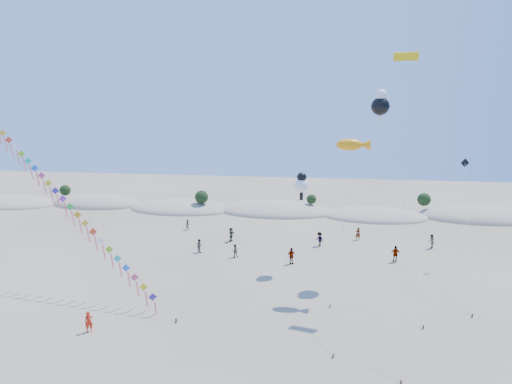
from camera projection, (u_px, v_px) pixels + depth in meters
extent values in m
plane|color=#7F6F58|center=(206.00, 382.00, 27.23)|extent=(160.00, 160.00, 0.00)
ellipsoid|color=tan|center=(8.00, 204.00, 76.69)|extent=(18.00, 9.90, 2.80)
ellipsoid|color=#233212|center=(8.00, 200.00, 76.53)|extent=(14.40, 6.48, 0.72)
ellipsoid|color=tan|center=(97.00, 204.00, 76.25)|extent=(16.00, 8.80, 3.60)
ellipsoid|color=#233212|center=(96.00, 199.00, 76.05)|extent=(12.80, 5.76, 0.64)
ellipsoid|color=tan|center=(181.00, 209.00, 72.70)|extent=(17.60, 9.68, 3.00)
ellipsoid|color=#233212|center=(181.00, 204.00, 72.53)|extent=(14.08, 6.34, 0.70)
ellipsoid|color=tan|center=(275.00, 211.00, 71.19)|extent=(19.00, 10.45, 3.40)
ellipsoid|color=#233212|center=(275.00, 206.00, 71.00)|extent=(15.20, 6.84, 0.76)
ellipsoid|color=tan|center=(375.00, 217.00, 67.64)|extent=(16.40, 9.02, 2.80)
ellipsoid|color=#233212|center=(375.00, 212.00, 67.49)|extent=(13.12, 5.90, 0.66)
ellipsoid|color=tan|center=(478.00, 218.00, 67.20)|extent=(18.00, 9.90, 3.80)
ellipsoid|color=#233212|center=(478.00, 211.00, 66.99)|extent=(14.40, 6.48, 0.72)
sphere|color=black|center=(65.00, 190.00, 76.79)|extent=(1.90, 1.90, 1.90)
sphere|color=black|center=(202.00, 197.00, 70.49)|extent=(2.20, 2.20, 2.20)
sphere|color=black|center=(311.00, 199.00, 70.02)|extent=(1.60, 1.60, 1.60)
sphere|color=black|center=(424.00, 199.00, 68.88)|extent=(2.10, 2.10, 2.10)
cube|color=#3F2D1E|center=(176.00, 321.00, 34.67)|extent=(0.12, 0.12, 0.35)
cylinder|color=silver|center=(64.00, 201.00, 40.09)|extent=(24.84, 11.13, 17.12)
cube|color=#382595|center=(153.00, 297.00, 35.71)|extent=(1.34, 0.52, 1.41)
cube|color=#FC6A76|center=(156.00, 309.00, 35.96)|extent=(0.19, 0.45, 1.55)
cube|color=yellow|center=(144.00, 287.00, 36.12)|extent=(1.34, 0.52, 1.41)
cube|color=#FC6A76|center=(147.00, 299.00, 36.36)|extent=(0.19, 0.45, 1.55)
cube|color=#DA4571|center=(135.00, 277.00, 36.53)|extent=(1.34, 0.52, 1.41)
cube|color=#FC6A76|center=(138.00, 289.00, 36.77)|extent=(0.19, 0.45, 1.55)
cube|color=blue|center=(126.00, 268.00, 36.93)|extent=(1.34, 0.52, 1.41)
cube|color=#FC6A76|center=(129.00, 280.00, 37.18)|extent=(0.19, 0.45, 1.55)
cube|color=#1AC6AE|center=(117.00, 259.00, 37.34)|extent=(1.34, 0.52, 1.41)
cube|color=#FC6A76|center=(120.00, 270.00, 37.58)|extent=(0.19, 0.45, 1.55)
cube|color=#8ECD18|center=(109.00, 249.00, 37.75)|extent=(1.34, 0.52, 1.41)
cube|color=#FC6A76|center=(112.00, 261.00, 37.99)|extent=(0.19, 0.45, 1.55)
cube|color=white|center=(101.00, 241.00, 38.16)|extent=(1.34, 0.52, 1.41)
cube|color=#FC6A76|center=(104.00, 252.00, 38.40)|extent=(0.19, 0.45, 1.55)
cube|color=red|center=(93.00, 232.00, 38.56)|extent=(1.34, 0.52, 1.41)
cube|color=#FC6A76|center=(96.00, 243.00, 38.80)|extent=(0.19, 0.45, 1.55)
cube|color=yellow|center=(85.00, 223.00, 38.97)|extent=(1.34, 0.52, 1.41)
cube|color=#FC6A76|center=(88.00, 235.00, 39.21)|extent=(0.19, 0.45, 1.55)
cube|color=orange|center=(77.00, 215.00, 39.38)|extent=(1.34, 0.52, 1.41)
cube|color=#FC6A76|center=(81.00, 226.00, 39.62)|extent=(0.19, 0.45, 1.55)
cube|color=green|center=(70.00, 207.00, 39.78)|extent=(1.34, 0.52, 1.41)
cube|color=#FC6A76|center=(73.00, 218.00, 40.03)|extent=(0.19, 0.45, 1.55)
cube|color=purple|center=(63.00, 199.00, 40.19)|extent=(1.34, 0.52, 1.41)
cube|color=#FC6A76|center=(66.00, 210.00, 40.43)|extent=(0.19, 0.45, 1.55)
cube|color=#382595|center=(55.00, 191.00, 40.60)|extent=(1.34, 0.52, 1.41)
cube|color=#FC6A76|center=(59.00, 202.00, 40.84)|extent=(0.19, 0.45, 1.55)
cube|color=yellow|center=(48.00, 183.00, 41.00)|extent=(1.34, 0.52, 1.41)
cube|color=#FC6A76|center=(52.00, 194.00, 41.25)|extent=(0.19, 0.45, 1.55)
cube|color=#DA4571|center=(41.00, 176.00, 41.41)|extent=(1.34, 0.52, 1.41)
cube|color=#FC6A76|center=(45.00, 187.00, 41.65)|extent=(0.19, 0.45, 1.55)
cube|color=blue|center=(35.00, 168.00, 41.82)|extent=(1.34, 0.52, 1.41)
cube|color=#FC6A76|center=(38.00, 179.00, 42.06)|extent=(0.19, 0.45, 1.55)
cube|color=#1AC6AE|center=(28.00, 161.00, 42.23)|extent=(1.34, 0.52, 1.41)
cube|color=#FC6A76|center=(31.00, 172.00, 42.47)|extent=(0.19, 0.45, 1.55)
cube|color=#8ECD18|center=(21.00, 154.00, 42.63)|extent=(1.34, 0.52, 1.41)
cube|color=#FC6A76|center=(25.00, 165.00, 42.87)|extent=(0.19, 0.45, 1.55)
cube|color=white|center=(15.00, 147.00, 43.04)|extent=(1.34, 0.52, 1.41)
cube|color=#FC6A76|center=(18.00, 158.00, 43.28)|extent=(0.19, 0.45, 1.55)
cube|color=red|center=(9.00, 140.00, 43.45)|extent=(1.34, 0.52, 1.41)
cube|color=#FC6A76|center=(12.00, 151.00, 43.69)|extent=(0.19, 0.45, 1.55)
cube|color=yellow|center=(3.00, 133.00, 43.85)|extent=(1.34, 0.52, 1.41)
cube|color=#FC6A76|center=(6.00, 144.00, 44.10)|extent=(0.19, 0.45, 1.55)
cube|color=#FC6A76|center=(0.00, 137.00, 44.50)|extent=(0.19, 0.45, 1.55)
cube|color=#3F2D1E|center=(333.00, 356.00, 29.83)|extent=(0.10, 0.10, 0.30)
cylinder|color=silver|center=(342.00, 237.00, 34.31)|extent=(1.43, 12.20, 13.84)
ellipsoid|color=orange|center=(349.00, 145.00, 38.75)|extent=(2.40, 1.06, 1.06)
cone|color=orange|center=(365.00, 145.00, 38.57)|extent=(0.96, 0.96, 0.96)
cube|color=#3F2D1E|center=(330.00, 306.00, 37.28)|extent=(0.10, 0.10, 0.30)
cylinder|color=silver|center=(314.00, 241.00, 41.05)|extent=(3.02, 9.16, 9.09)
sphere|color=white|center=(302.00, 186.00, 44.78)|extent=(1.49, 1.49, 1.49)
sphere|color=black|center=(302.00, 177.00, 44.61)|extent=(1.00, 1.00, 1.00)
cube|color=black|center=(301.00, 196.00, 45.01)|extent=(0.35, 0.18, 0.80)
cube|color=#3F2D1E|center=(423.00, 327.00, 33.71)|extent=(0.10, 0.10, 0.30)
cylinder|color=silver|center=(399.00, 205.00, 37.97)|extent=(2.63, 11.91, 17.25)
sphere|color=black|center=(380.00, 106.00, 42.20)|extent=(1.79, 1.79, 1.79)
sphere|color=white|center=(381.00, 95.00, 41.99)|extent=(1.16, 1.16, 1.16)
cube|color=white|center=(380.00, 119.00, 42.46)|extent=(0.35, 0.18, 0.80)
cube|color=white|center=(373.00, 106.00, 42.30)|extent=(0.60, 0.15, 0.25)
cube|color=white|center=(388.00, 106.00, 42.11)|extent=(0.60, 0.15, 0.25)
cube|color=#3F2D1E|center=(401.00, 383.00, 26.95)|extent=(0.10, 0.10, 0.30)
cylinder|color=silver|center=(404.00, 196.00, 31.77)|extent=(1.72, 14.51, 21.44)
cube|color=#DBB70B|center=(406.00, 56.00, 36.55)|extent=(2.11, 0.86, 0.74)
cube|color=black|center=(406.00, 56.00, 36.57)|extent=(2.04, 0.53, 0.19)
cube|color=#3F2D1E|center=(472.00, 316.00, 35.57)|extent=(0.10, 0.10, 0.30)
cylinder|color=silver|center=(468.00, 230.00, 40.92)|extent=(2.77, 13.66, 11.24)
cube|color=black|center=(465.00, 163.00, 46.23)|extent=(0.96, 0.28, 0.99)
imported|color=red|center=(89.00, 322.00, 33.16)|extent=(0.73, 0.68, 1.67)
imported|color=slate|center=(199.00, 246.00, 51.19)|extent=(1.02, 0.99, 1.65)
imported|color=slate|center=(235.00, 251.00, 49.54)|extent=(0.93, 0.86, 1.55)
imported|color=slate|center=(291.00, 256.00, 47.40)|extent=(1.15, 1.02, 1.87)
imported|color=slate|center=(319.00, 239.00, 53.41)|extent=(1.29, 1.31, 1.81)
imported|color=slate|center=(358.00, 234.00, 55.87)|extent=(0.64, 0.44, 1.69)
imported|color=slate|center=(431.00, 242.00, 52.59)|extent=(0.88, 1.01, 1.75)
imported|color=slate|center=(188.00, 225.00, 60.31)|extent=(0.93, 0.89, 1.51)
imported|color=slate|center=(395.00, 254.00, 48.00)|extent=(1.15, 0.58, 1.89)
imported|color=slate|center=(231.00, 235.00, 55.32)|extent=(0.72, 1.73, 1.81)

